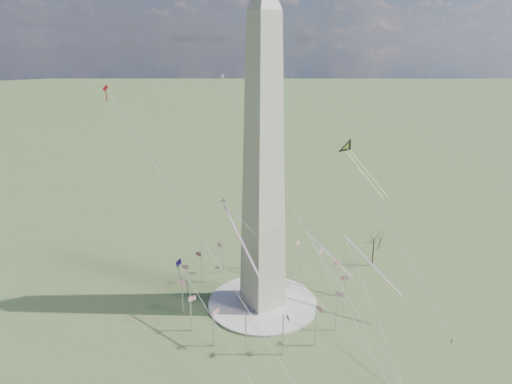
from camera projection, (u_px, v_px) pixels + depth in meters
ground at (263, 304)px, 151.12m from camera, size 2000.00×2000.00×0.00m
plaza at (263, 303)px, 150.99m from camera, size 36.00×36.00×0.80m
washington_monument at (263, 164)px, 135.79m from camera, size 15.56×15.56×100.00m
flagpole_ring at (263, 285)px, 148.79m from camera, size 54.40×54.40×13.00m
tree_near at (374, 239)px, 173.15m from camera, size 8.98×8.98×15.71m
person_east at (452, 340)px, 131.76m from camera, size 0.61×0.47×1.48m
kite_delta_black at (349, 150)px, 158.71m from camera, size 7.67×20.62×17.16m
kite_diamond_purple at (179, 266)px, 136.31m from camera, size 1.92×2.90×8.72m
kite_streamer_left at (363, 254)px, 143.68m from camera, size 6.22×22.37×15.54m
kite_streamer_mid at (235, 226)px, 130.92m from camera, size 3.42×23.18×15.91m
kite_streamer_right at (322, 247)px, 158.79m from camera, size 7.16×19.32×13.66m
kite_small_red at (106, 89)px, 132.66m from camera, size 1.40×1.95×4.91m
kite_small_white at (222, 77)px, 163.55m from camera, size 1.19×1.89×4.25m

